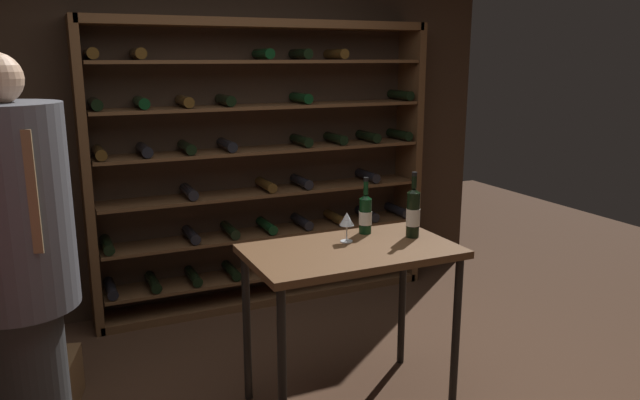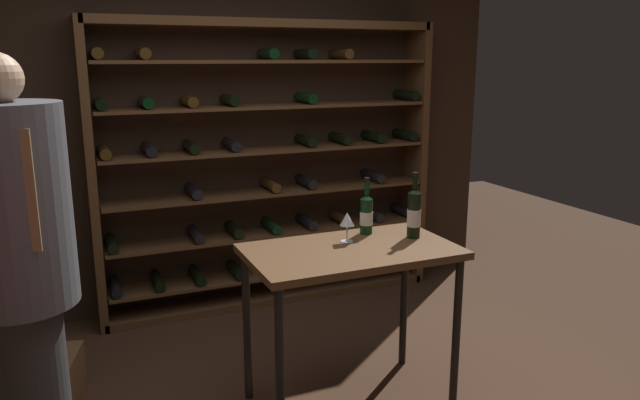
{
  "view_description": "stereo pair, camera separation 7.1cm",
  "coord_description": "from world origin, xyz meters",
  "px_view_note": "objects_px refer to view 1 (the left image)",
  "views": [
    {
      "loc": [
        -1.17,
        -2.6,
        1.89
      ],
      "look_at": [
        0.13,
        0.24,
        1.15
      ],
      "focal_mm": 34.09,
      "sensor_mm": 36.0,
      "label": 1
    },
    {
      "loc": [
        -1.1,
        -2.62,
        1.89
      ],
      "look_at": [
        0.13,
        0.24,
        1.15
      ],
      "focal_mm": 34.09,
      "sensor_mm": 36.0,
      "label": 2
    }
  ],
  "objects_px": {
    "tasting_table": "(351,267)",
    "wine_bottle_black_capsule": "(365,214)",
    "person_host_in_suit": "(17,256)",
    "wine_crate": "(31,383)",
    "wine_glass_stemmed_right": "(347,220)",
    "wine_bottle_gold_foil": "(413,213)",
    "wine_rack": "(265,169)"
  },
  "relations": [
    {
      "from": "tasting_table",
      "to": "wine_bottle_black_capsule",
      "type": "bearing_deg",
      "value": 46.69
    },
    {
      "from": "tasting_table",
      "to": "wine_bottle_black_capsule",
      "type": "relative_size",
      "value": 3.4
    },
    {
      "from": "wine_bottle_black_capsule",
      "to": "wine_bottle_gold_foil",
      "type": "xyz_separation_m",
      "value": [
        0.21,
        -0.17,
        0.02
      ]
    },
    {
      "from": "wine_rack",
      "to": "tasting_table",
      "type": "xyz_separation_m",
      "value": [
        -0.09,
        -1.6,
        -0.26
      ]
    },
    {
      "from": "tasting_table",
      "to": "wine_bottle_gold_foil",
      "type": "bearing_deg",
      "value": 5.12
    },
    {
      "from": "tasting_table",
      "to": "wine_glass_stemmed_right",
      "type": "height_order",
      "value": "wine_glass_stemmed_right"
    },
    {
      "from": "tasting_table",
      "to": "wine_glass_stemmed_right",
      "type": "xyz_separation_m",
      "value": [
        0.03,
        0.11,
        0.23
      ]
    },
    {
      "from": "wine_glass_stemmed_right",
      "to": "wine_bottle_black_capsule",
      "type": "bearing_deg",
      "value": 31.04
    },
    {
      "from": "wine_bottle_gold_foil",
      "to": "wine_glass_stemmed_right",
      "type": "distance_m",
      "value": 0.38
    },
    {
      "from": "tasting_table",
      "to": "wine_crate",
      "type": "bearing_deg",
      "value": 157.08
    },
    {
      "from": "tasting_table",
      "to": "wine_rack",
      "type": "bearing_deg",
      "value": 86.85
    },
    {
      "from": "person_host_in_suit",
      "to": "wine_bottle_black_capsule",
      "type": "xyz_separation_m",
      "value": [
        1.78,
        0.11,
        -0.03
      ]
    },
    {
      "from": "wine_crate",
      "to": "wine_bottle_gold_foil",
      "type": "relative_size",
      "value": 1.3
    },
    {
      "from": "person_host_in_suit",
      "to": "wine_crate",
      "type": "xyz_separation_m",
      "value": [
        -0.04,
        0.59,
        -0.91
      ]
    },
    {
      "from": "wine_glass_stemmed_right",
      "to": "person_host_in_suit",
      "type": "bearing_deg",
      "value": -179.65
    },
    {
      "from": "wine_crate",
      "to": "tasting_table",
      "type": "bearing_deg",
      "value": -22.92
    },
    {
      "from": "wine_crate",
      "to": "wine_glass_stemmed_right",
      "type": "relative_size",
      "value": 2.91
    },
    {
      "from": "wine_crate",
      "to": "wine_bottle_black_capsule",
      "type": "distance_m",
      "value": 2.07
    },
    {
      "from": "wine_bottle_gold_foil",
      "to": "person_host_in_suit",
      "type": "bearing_deg",
      "value": 178.23
    },
    {
      "from": "person_host_in_suit",
      "to": "tasting_table",
      "type": "bearing_deg",
      "value": 17.19
    },
    {
      "from": "tasting_table",
      "to": "wine_glass_stemmed_right",
      "type": "distance_m",
      "value": 0.25
    },
    {
      "from": "tasting_table",
      "to": "wine_bottle_gold_foil",
      "type": "relative_size",
      "value": 2.99
    },
    {
      "from": "wine_bottle_gold_foil",
      "to": "wine_glass_stemmed_right",
      "type": "xyz_separation_m",
      "value": [
        -0.38,
        0.07,
        -0.02
      ]
    },
    {
      "from": "wine_crate",
      "to": "wine_glass_stemmed_right",
      "type": "xyz_separation_m",
      "value": [
        1.64,
        -0.58,
        0.89
      ]
    },
    {
      "from": "wine_bottle_black_capsule",
      "to": "wine_bottle_gold_foil",
      "type": "bearing_deg",
      "value": -40.39
    },
    {
      "from": "wine_bottle_gold_foil",
      "to": "wine_crate",
      "type": "bearing_deg",
      "value": 162.25
    },
    {
      "from": "wine_glass_stemmed_right",
      "to": "wine_crate",
      "type": "bearing_deg",
      "value": 160.69
    },
    {
      "from": "wine_rack",
      "to": "wine_crate",
      "type": "bearing_deg",
      "value": -151.7
    },
    {
      "from": "person_host_in_suit",
      "to": "wine_crate",
      "type": "height_order",
      "value": "person_host_in_suit"
    },
    {
      "from": "wine_bottle_gold_foil",
      "to": "wine_glass_stemmed_right",
      "type": "bearing_deg",
      "value": 169.31
    },
    {
      "from": "wine_glass_stemmed_right",
      "to": "tasting_table",
      "type": "bearing_deg",
      "value": -104.04
    },
    {
      "from": "tasting_table",
      "to": "wine_crate",
      "type": "height_order",
      "value": "tasting_table"
    }
  ]
}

